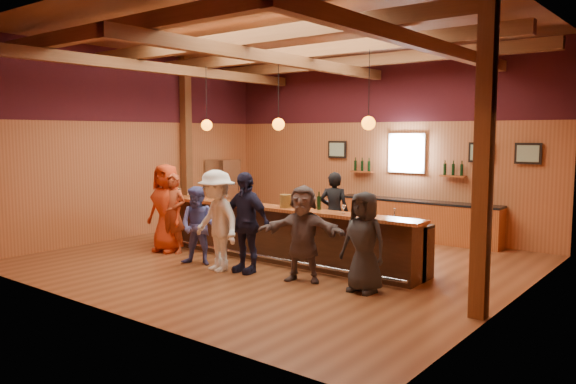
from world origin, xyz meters
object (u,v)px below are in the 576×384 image
object	(u,v)px
customer_navy	(245,222)
ice_bucket	(286,201)
bottle_a	(301,201)
customer_orange	(166,208)
customer_white	(217,221)
customer_denim	(198,226)
customer_redvest	(173,214)
bartender	(334,212)
bar_counter	(284,234)
customer_brown	(303,233)
stainless_fridge	(223,192)
customer_dark	(364,242)
back_bar_cabinet	(416,220)

from	to	relation	value
customer_navy	ice_bucket	bearing A→B (deg)	75.97
bottle_a	customer_orange	bearing A→B (deg)	-167.10
customer_white	customer_denim	bearing A→B (deg)	-179.41
customer_redvest	bartender	world-z (taller)	bartender
customer_white	bottle_a	bearing A→B (deg)	64.01
bar_counter	customer_orange	bearing A→B (deg)	-158.80
customer_orange	customer_brown	xyz separation A→B (m)	(3.74, -0.15, -0.11)
customer_orange	bartender	xyz separation A→B (m)	(2.85, 2.15, -0.08)
stainless_fridge	customer_orange	distance (m)	3.79
customer_denim	customer_dark	xyz separation A→B (m)	(3.46, 0.33, 0.05)
back_bar_cabinet	bartender	bearing A→B (deg)	-108.23
customer_orange	bartender	world-z (taller)	customer_orange
stainless_fridge	customer_orange	size ratio (longest dim) A/B	0.96
bar_counter	bartender	world-z (taller)	bartender
customer_navy	customer_brown	distance (m)	1.21
back_bar_cabinet	customer_redvest	world-z (taller)	customer_redvest
customer_brown	bar_counter	bearing A→B (deg)	118.09
bartender	customer_denim	bearing A→B (deg)	41.01
bar_counter	customer_denim	bearing A→B (deg)	-126.82
customer_orange	customer_redvest	xyz separation A→B (m)	(0.23, -0.02, -0.10)
customer_dark	customer_redvest	bearing A→B (deg)	-178.79
customer_denim	customer_white	bearing A→B (deg)	-33.57
stainless_fridge	customer_denim	bearing A→B (deg)	-50.95
customer_denim	ice_bucket	size ratio (longest dim) A/B	6.06
customer_orange	ice_bucket	distance (m)	2.84
customer_brown	customer_dark	distance (m)	1.16
stainless_fridge	customer_denim	xyz separation A→B (m)	(3.09, -3.81, -0.14)
customer_denim	customer_dark	distance (m)	3.48
bar_counter	customer_dark	world-z (taller)	customer_dark
customer_redvest	customer_denim	xyz separation A→B (m)	(1.20, -0.40, -0.09)
customer_orange	customer_denim	bearing A→B (deg)	-19.30
customer_orange	customer_redvest	size ratio (longest dim) A/B	1.11
bar_counter	customer_denim	xyz separation A→B (m)	(-1.02, -1.36, 0.24)
customer_redvest	ice_bucket	distance (m)	2.63
customer_navy	stainless_fridge	bearing A→B (deg)	138.16
customer_orange	customer_white	xyz separation A→B (m)	(2.07, -0.55, -0.01)
customer_redvest	bartender	bearing A→B (deg)	25.47
customer_denim	bartender	xyz separation A→B (m)	(1.43, 2.57, 0.10)
customer_denim	customer_navy	bearing A→B (deg)	-15.09
customer_navy	customer_redvest	bearing A→B (deg)	172.71
back_bar_cabinet	customer_navy	size ratio (longest dim) A/B	2.18
customer_denim	bottle_a	distance (m)	2.04
customer_orange	customer_denim	world-z (taller)	customer_orange
stainless_fridge	customer_redvest	world-z (taller)	stainless_fridge
stainless_fridge	customer_navy	distance (m)	5.59
customer_redvest	bottle_a	bearing A→B (deg)	0.11
customer_redvest	customer_brown	bearing A→B (deg)	-16.35
customer_denim	ice_bucket	world-z (taller)	customer_denim
bartender	ice_bucket	world-z (taller)	bartender
customer_white	stainless_fridge	bearing A→B (deg)	146.00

